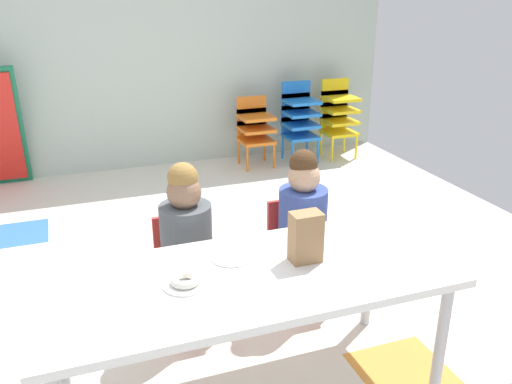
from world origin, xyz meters
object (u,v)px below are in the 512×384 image
object	(u,v)px
craft_table	(248,285)
paper_plate_center_table	(232,257)
seated_child_near_camera	(186,233)
paper_bag_brown	(306,237)
seated_child_middle_seat	(302,216)
kid_chair_yellow_stack	(338,113)
kid_chair_blue_stack	(299,117)
donut_powdered_on_plate	(185,280)
kid_chair_orange_stack	(255,127)
paper_plate_near_edge	(185,284)

from	to	relation	value
craft_table	paper_plate_center_table	distance (m)	0.16
seated_child_near_camera	paper_bag_brown	bearing A→B (deg)	-54.73
seated_child_near_camera	seated_child_middle_seat	size ratio (longest dim) A/B	1.00
craft_table	kid_chair_yellow_stack	bearing A→B (deg)	56.11
kid_chair_blue_stack	donut_powdered_on_plate	size ratio (longest dim) A/B	6.84
seated_child_near_camera	kid_chair_yellow_stack	distance (m)	3.30
craft_table	kid_chair_orange_stack	bearing A→B (deg)	69.68
kid_chair_yellow_stack	paper_bag_brown	distance (m)	3.52
seated_child_middle_seat	paper_plate_near_edge	world-z (taller)	seated_child_middle_seat
kid_chair_orange_stack	kid_chair_yellow_stack	size ratio (longest dim) A/B	0.85
seated_child_near_camera	seated_child_middle_seat	distance (m)	0.64
seated_child_middle_seat	seated_child_near_camera	bearing A→B (deg)	180.00
seated_child_near_camera	seated_child_middle_seat	xyz separation A→B (m)	(0.64, 0.00, 0.00)
seated_child_middle_seat	kid_chair_blue_stack	xyz separation A→B (m)	(1.10, 2.47, -0.10)
paper_plate_center_table	kid_chair_yellow_stack	bearing A→B (deg)	54.47
kid_chair_blue_stack	craft_table	bearing A→B (deg)	-117.79
seated_child_middle_seat	kid_chair_blue_stack	world-z (taller)	seated_child_middle_seat
seated_child_middle_seat	kid_chair_orange_stack	world-z (taller)	seated_child_middle_seat
craft_table	seated_child_near_camera	size ratio (longest dim) A/B	1.85
paper_plate_near_edge	seated_child_near_camera	bearing A→B (deg)	77.12
paper_bag_brown	paper_plate_near_edge	bearing A→B (deg)	-177.24
seated_child_near_camera	paper_bag_brown	size ratio (longest dim) A/B	4.17
craft_table	paper_plate_center_table	world-z (taller)	paper_plate_center_table
seated_child_middle_seat	paper_bag_brown	world-z (taller)	seated_child_middle_seat
kid_chair_yellow_stack	paper_bag_brown	world-z (taller)	paper_bag_brown
seated_child_middle_seat	paper_bag_brown	xyz separation A→B (m)	(-0.24, -0.56, 0.17)
seated_child_middle_seat	paper_plate_near_edge	bearing A→B (deg)	-142.90
seated_child_near_camera	kid_chair_blue_stack	world-z (taller)	seated_child_near_camera
kid_chair_blue_stack	paper_plate_center_table	bearing A→B (deg)	-119.34
kid_chair_blue_stack	paper_plate_center_table	world-z (taller)	kid_chair_blue_stack
kid_chair_orange_stack	kid_chair_blue_stack	size ratio (longest dim) A/B	0.85
seated_child_near_camera	paper_bag_brown	world-z (taller)	seated_child_near_camera
craft_table	paper_plate_near_edge	size ratio (longest dim) A/B	9.43
paper_plate_near_edge	paper_plate_center_table	world-z (taller)	same
craft_table	donut_powdered_on_plate	world-z (taller)	donut_powdered_on_plate
kid_chair_yellow_stack	craft_table	bearing A→B (deg)	-123.89
kid_chair_blue_stack	paper_bag_brown	size ratio (longest dim) A/B	3.64
seated_child_near_camera	kid_chair_blue_stack	size ratio (longest dim) A/B	1.15
craft_table	kid_chair_blue_stack	xyz separation A→B (m)	(1.61, 3.05, -0.10)
seated_child_near_camera	paper_bag_brown	distance (m)	0.70
paper_bag_brown	seated_child_near_camera	bearing A→B (deg)	125.27
donut_powdered_on_plate	kid_chair_orange_stack	bearing A→B (deg)	65.50
kid_chair_orange_stack	kid_chair_yellow_stack	distance (m)	0.92
paper_plate_near_edge	paper_plate_center_table	size ratio (longest dim) A/B	1.00
seated_child_middle_seat	paper_plate_center_table	distance (m)	0.69
kid_chair_yellow_stack	kid_chair_blue_stack	bearing A→B (deg)	180.00
seated_child_near_camera	donut_powdered_on_plate	distance (m)	0.60
paper_bag_brown	paper_plate_center_table	world-z (taller)	paper_bag_brown
seated_child_near_camera	kid_chair_blue_stack	distance (m)	3.02
kid_chair_orange_stack	paper_plate_near_edge	xyz separation A→B (m)	(-1.39, -3.05, 0.22)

